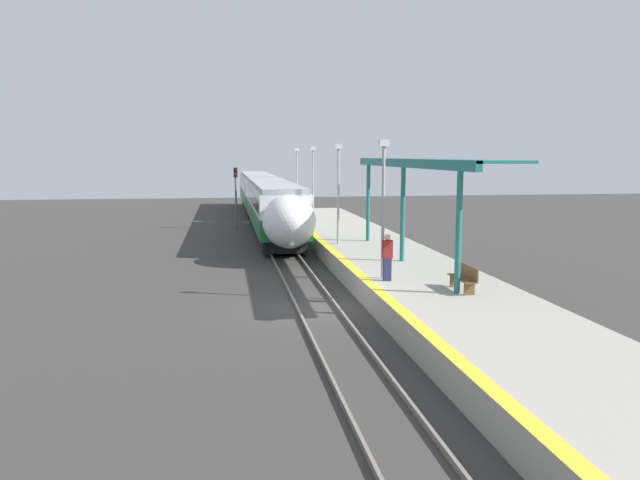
{
  "coord_description": "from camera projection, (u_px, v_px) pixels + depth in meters",
  "views": [
    {
      "loc": [
        -3.21,
        -21.51,
        5.46
      ],
      "look_at": [
        0.61,
        3.19,
        2.05
      ],
      "focal_mm": 35.0,
      "sensor_mm": 36.0,
      "label": 1
    }
  ],
  "objects": [
    {
      "name": "ground_plane",
      "position": [
        317.0,
        309.0,
        22.28
      ],
      "size": [
        120.0,
        120.0,
        0.0
      ],
      "primitive_type": "plane",
      "color": "#383533"
    },
    {
      "name": "rail_left",
      "position": [
        297.0,
        308.0,
        22.16
      ],
      "size": [
        0.08,
        90.0,
        0.15
      ],
      "primitive_type": "cube",
      "color": "slate",
      "rests_on": "ground_plane"
    },
    {
      "name": "rail_right",
      "position": [
        337.0,
        306.0,
        22.38
      ],
      "size": [
        0.08,
        90.0,
        0.15
      ],
      "primitive_type": "cube",
      "color": "slate",
      "rests_on": "ground_plane"
    },
    {
      "name": "train",
      "position": [
        265.0,
        198.0,
        49.47
      ],
      "size": [
        2.82,
        40.82,
        3.7
      ],
      "color": "black",
      "rests_on": "ground_plane"
    },
    {
      "name": "platform_right",
      "position": [
        432.0,
        293.0,
        22.87
      ],
      "size": [
        5.08,
        64.0,
        0.9
      ],
      "color": "#9E998E",
      "rests_on": "ground_plane"
    },
    {
      "name": "platform_bench",
      "position": [
        465.0,
        277.0,
        21.06
      ],
      "size": [
        0.44,
        1.72,
        0.89
      ],
      "color": "brown",
      "rests_on": "platform_right"
    },
    {
      "name": "person_waiting",
      "position": [
        387.0,
        256.0,
        22.73
      ],
      "size": [
        0.36,
        0.23,
        1.73
      ],
      "color": "navy",
      "rests_on": "platform_right"
    },
    {
      "name": "railway_signal",
      "position": [
        236.0,
        192.0,
        46.05
      ],
      "size": [
        0.28,
        0.28,
        4.56
      ],
      "color": "#59595E",
      "rests_on": "ground_plane"
    },
    {
      "name": "lamppost_near",
      "position": [
        383.0,
        199.0,
        22.92
      ],
      "size": [
        0.36,
        0.2,
        5.13
      ],
      "color": "#9E9EA3",
      "rests_on": "platform_right"
    },
    {
      "name": "lamppost_mid",
      "position": [
        338.0,
        187.0,
        31.86
      ],
      "size": [
        0.36,
        0.2,
        5.13
      ],
      "color": "#9E9EA3",
      "rests_on": "platform_right"
    },
    {
      "name": "lamppost_far",
      "position": [
        313.0,
        180.0,
        40.79
      ],
      "size": [
        0.36,
        0.2,
        5.13
      ],
      "color": "#9E9EA3",
      "rests_on": "platform_right"
    },
    {
      "name": "lamppost_farthest",
      "position": [
        297.0,
        176.0,
        49.73
      ],
      "size": [
        0.36,
        0.2,
        5.13
      ],
      "color": "#9E9EA3",
      "rests_on": "platform_right"
    },
    {
      "name": "station_canopy",
      "position": [
        416.0,
        166.0,
        26.66
      ],
      "size": [
        2.02,
        16.03,
        4.41
      ],
      "color": "#1E6B66",
      "rests_on": "platform_right"
    }
  ]
}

